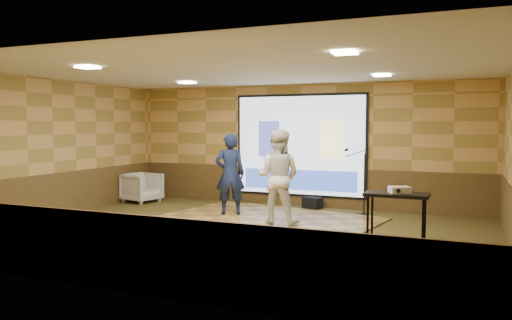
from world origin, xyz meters
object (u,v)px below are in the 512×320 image
at_px(dance_floor, 263,220).
at_px(projector_screen, 300,146).
at_px(banquet_chair, 142,188).
at_px(duffel_bag, 312,203).
at_px(mic_stand, 362,192).
at_px(av_table, 396,212).
at_px(player_left, 230,174).
at_px(player_right, 278,177).
at_px(projector, 400,190).

bearing_deg(dance_floor, projector_screen, 87.55).
bearing_deg(banquet_chair, duffel_bag, -67.94).
distance_m(dance_floor, mic_stand, 2.41).
xyz_separation_m(av_table, mic_stand, (-1.18, 3.50, -0.20)).
bearing_deg(player_left, av_table, 121.56).
distance_m(projector_screen, duffel_bag, 1.42).
distance_m(player_left, player_right, 1.46).
relative_size(player_left, mic_stand, 1.21).
xyz_separation_m(projector_screen, dance_floor, (-0.09, -2.17, -1.46)).
height_order(player_right, av_table, player_right).
distance_m(mic_stand, duffel_bag, 1.32).
bearing_deg(projector_screen, projector, -54.88).
height_order(dance_floor, av_table, av_table).
relative_size(mic_stand, duffel_bag, 3.41).
xyz_separation_m(av_table, projector, (0.04, 0.01, 0.34)).
bearing_deg(duffel_bag, banquet_chair, -169.93).
bearing_deg(av_table, mic_stand, 108.65).
bearing_deg(player_right, projector_screen, -83.91).
distance_m(projector_screen, av_table, 5.01).
xyz_separation_m(projector_screen, av_table, (2.82, -4.07, -0.78)).
bearing_deg(player_left, mic_stand, 177.45).
distance_m(player_left, av_table, 4.43).
height_order(player_right, mic_stand, player_right).
bearing_deg(projector, av_table, 167.20).
bearing_deg(projector, duffel_bag, 98.37).
xyz_separation_m(player_right, banquet_chair, (-4.27, 1.42, -0.59)).
height_order(projector_screen, projector, projector_screen).
relative_size(dance_floor, av_table, 4.45).
distance_m(projector_screen, projector, 4.98).
distance_m(player_left, projector, 4.45).
bearing_deg(player_right, duffel_bag, -93.64).
bearing_deg(banquet_chair, dance_floor, -94.77).
bearing_deg(duffel_bag, dance_floor, -104.46).
bearing_deg(projector, projector_screen, 100.82).
height_order(projector, mic_stand, mic_stand).
bearing_deg(dance_floor, player_left, 160.79).
height_order(player_right, duffel_bag, player_right).
distance_m(dance_floor, player_right, 1.07).
xyz_separation_m(player_left, player_right, (1.33, -0.58, 0.05)).
xyz_separation_m(player_right, projector, (2.53, -1.63, 0.06)).
xyz_separation_m(dance_floor, projector, (2.95, -1.89, 1.02)).
bearing_deg(mic_stand, duffel_bag, 163.11).
xyz_separation_m(player_left, av_table, (3.83, -2.21, -0.23)).
relative_size(dance_floor, player_right, 2.33).
relative_size(av_table, duffel_bag, 2.27).
distance_m(projector_screen, player_left, 2.18).
xyz_separation_m(dance_floor, banquet_chair, (-3.85, 1.16, 0.37)).
relative_size(player_right, projector, 6.44).
distance_m(projector, duffel_bag, 4.63).
height_order(av_table, projector, projector).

